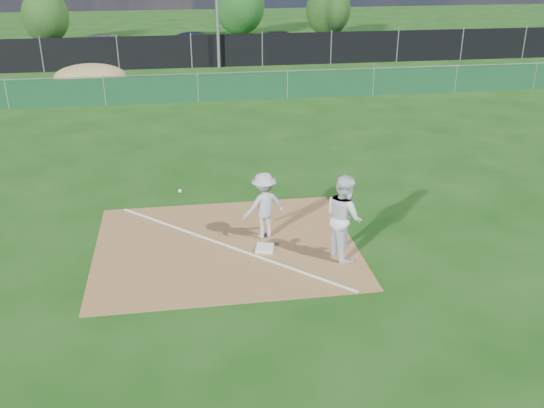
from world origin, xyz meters
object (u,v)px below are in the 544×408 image
at_px(first_base, 265,248).
at_px(tree_mid, 240,5).
at_px(car_right, 283,41).
at_px(runner, 344,217).
at_px(tree_right, 328,10).
at_px(car_left, 110,44).
at_px(tree_left, 45,16).
at_px(car_mid, 198,45).
at_px(play_at_first, 264,205).

relative_size(first_base, tree_mid, 0.09).
distance_m(first_base, car_right, 27.97).
height_order(runner, tree_right, tree_right).
xyz_separation_m(runner, tree_mid, (1.42, 34.48, 1.26)).
height_order(first_base, car_right, car_right).
height_order(car_left, tree_left, tree_left).
relative_size(tree_mid, tree_right, 1.13).
bearing_deg(car_mid, car_left, 93.57).
bearing_deg(play_at_first, car_mid, 90.94).
relative_size(car_right, tree_right, 1.08).
bearing_deg(runner, car_mid, -9.08).
distance_m(car_right, tree_left, 16.29).
distance_m(runner, tree_right, 33.97).
height_order(play_at_first, tree_right, tree_right).
relative_size(car_mid, tree_mid, 0.96).
relative_size(car_right, tree_mid, 0.95).
bearing_deg(tree_left, runner, -69.91).
bearing_deg(car_right, first_base, 147.80).
distance_m(play_at_first, tree_mid, 33.42).
relative_size(runner, tree_left, 0.53).
xyz_separation_m(car_left, tree_left, (-4.57, 5.29, 1.18)).
relative_size(car_left, tree_right, 1.07).
distance_m(car_left, car_mid, 5.45).
height_order(runner, car_mid, runner).
relative_size(first_base, tree_right, 0.10).
bearing_deg(car_mid, tree_right, -44.67).
relative_size(play_at_first, runner, 1.32).
relative_size(first_base, car_mid, 0.09).
distance_m(car_left, car_right, 10.97).
height_order(runner, tree_left, tree_left).
distance_m(car_right, tree_right, 6.71).
bearing_deg(first_base, car_mid, 90.73).
height_order(car_left, car_mid, car_left).
bearing_deg(runner, first_base, 59.02).
bearing_deg(tree_left, tree_right, 0.89).
height_order(car_mid, tree_right, tree_right).
xyz_separation_m(car_left, tree_right, (15.15, 5.60, 1.27)).
height_order(car_left, car_right, car_left).
relative_size(car_mid, tree_left, 1.13).
distance_m(play_at_first, tree_right, 33.20).
bearing_deg(tree_mid, car_right, -71.79).
distance_m(first_base, runner, 1.99).
distance_m(car_left, tree_mid, 11.38).
xyz_separation_m(car_right, tree_right, (4.19, 5.06, 1.37)).
xyz_separation_m(play_at_first, car_right, (5.15, 26.78, -0.22)).
relative_size(runner, car_left, 0.47).
bearing_deg(first_base, tree_right, 73.84).
distance_m(car_right, tree_mid, 7.01).
xyz_separation_m(play_at_first, tree_mid, (3.02, 33.26, 1.41)).
relative_size(car_left, car_right, 1.00).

